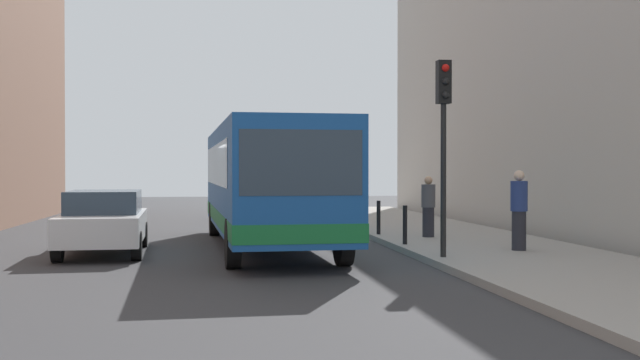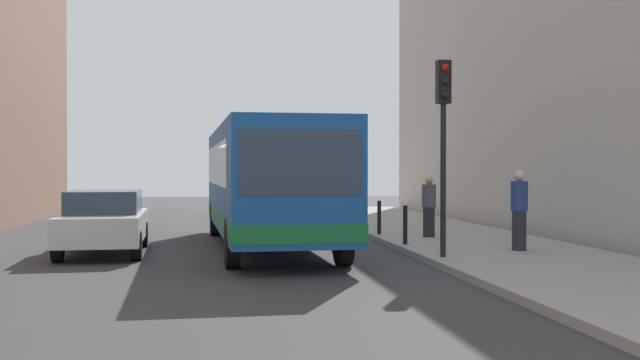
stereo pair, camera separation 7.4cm
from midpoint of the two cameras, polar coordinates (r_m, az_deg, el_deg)
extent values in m
plane|color=#38383A|center=(17.32, -3.83, -5.77)|extent=(80.00, 80.00, 0.00)
cube|color=#9E9991|center=(18.50, 13.17, -5.14)|extent=(4.40, 40.00, 0.15)
cube|color=#19519E|center=(19.26, -3.87, 0.10)|extent=(2.95, 11.09, 2.50)
cube|color=#197238|center=(19.30, -3.87, -2.72)|extent=(2.97, 11.11, 0.36)
cube|color=#2D3D4C|center=(13.83, -1.32, 1.31)|extent=(2.26, 0.15, 1.20)
cube|color=#2D3D4C|center=(19.76, -4.04, 1.13)|extent=(2.90, 9.50, 1.00)
cylinder|color=black|center=(15.66, 1.88, -4.62)|extent=(0.32, 1.01, 1.00)
cylinder|color=black|center=(15.34, -6.43, -4.74)|extent=(0.32, 1.01, 1.00)
cylinder|color=black|center=(23.32, -2.19, -2.86)|extent=(0.32, 1.01, 1.00)
cylinder|color=black|center=(23.11, -7.75, -2.90)|extent=(0.32, 1.01, 1.00)
cube|color=silver|center=(18.59, -15.69, -3.37)|extent=(1.98, 4.47, 0.64)
cube|color=#2D3D4C|center=(18.71, -15.66, -1.57)|extent=(1.70, 2.53, 0.52)
cylinder|color=black|center=(17.07, -13.41, -4.81)|extent=(0.25, 0.65, 0.64)
cylinder|color=black|center=(17.23, -18.89, -4.77)|extent=(0.25, 0.65, 0.64)
cylinder|color=black|center=(20.05, -12.95, -3.98)|extent=(0.25, 0.65, 0.64)
cylinder|color=black|center=(20.19, -17.61, -3.96)|extent=(0.25, 0.65, 0.64)
cube|color=navy|center=(30.26, -5.02, -1.77)|extent=(1.94, 4.46, 0.64)
cube|color=#2D3D4C|center=(30.39, -5.05, -0.67)|extent=(1.68, 2.51, 0.52)
cylinder|color=black|center=(28.87, -3.15, -2.53)|extent=(0.24, 0.65, 0.64)
cylinder|color=black|center=(28.73, -6.40, -2.55)|extent=(0.24, 0.65, 0.64)
cylinder|color=black|center=(31.85, -3.78, -2.22)|extent=(0.24, 0.65, 0.64)
cylinder|color=black|center=(31.72, -6.73, -2.24)|extent=(0.24, 0.65, 0.64)
cylinder|color=black|center=(16.13, 9.31, -0.03)|extent=(0.12, 0.12, 3.20)
cube|color=black|center=(16.23, 9.32, 7.23)|extent=(0.28, 0.24, 0.90)
sphere|color=red|center=(16.14, 9.46, 8.26)|extent=(0.16, 0.16, 0.16)
sphere|color=black|center=(16.11, 9.46, 7.28)|extent=(0.16, 0.16, 0.16)
sphere|color=black|center=(16.08, 9.46, 6.28)|extent=(0.16, 0.16, 0.16)
cylinder|color=black|center=(18.82, 6.49, -3.34)|extent=(0.11, 0.11, 0.95)
cylinder|color=black|center=(21.68, 4.54, -2.80)|extent=(0.11, 0.11, 0.95)
cylinder|color=black|center=(24.57, 3.04, -2.39)|extent=(0.11, 0.11, 0.95)
cylinder|color=#26262D|center=(17.87, 14.75, -3.68)|extent=(0.32, 0.32, 0.89)
cylinder|color=navy|center=(17.82, 14.76, -1.17)|extent=(0.38, 0.38, 0.68)
sphere|color=beige|center=(17.81, 14.77, 0.32)|extent=(0.24, 0.24, 0.24)
cylinder|color=#26262D|center=(20.94, 8.23, -3.13)|extent=(0.32, 0.32, 0.81)
cylinder|color=#4C4C51|center=(20.91, 8.23, -1.18)|extent=(0.38, 0.38, 0.62)
sphere|color=tan|center=(20.90, 8.23, -0.02)|extent=(0.22, 0.22, 0.22)
camera|label=1|loc=(0.04, -89.88, 0.00)|focal=42.88mm
camera|label=2|loc=(0.04, 90.12, 0.00)|focal=42.88mm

